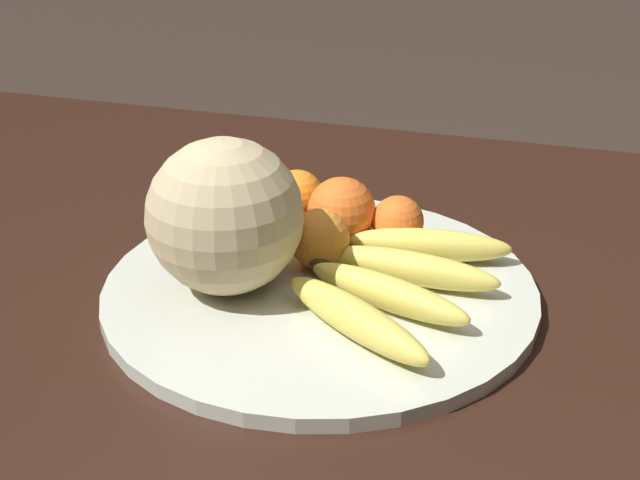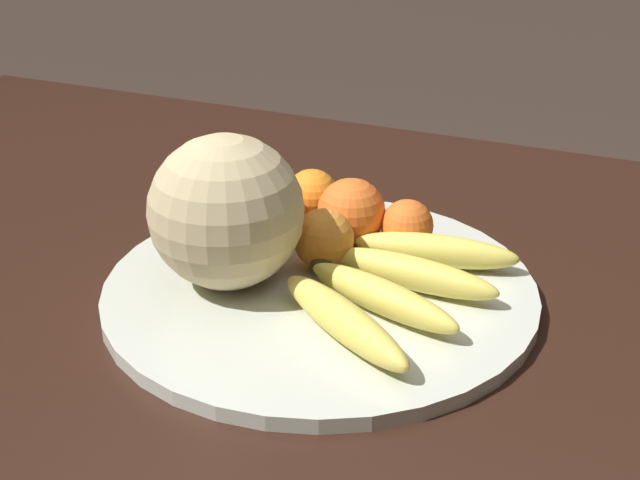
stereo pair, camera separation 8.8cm
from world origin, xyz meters
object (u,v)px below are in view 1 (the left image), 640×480
(kitchen_table, at_px, (325,338))
(orange_front_right, at_px, (261,214))
(produce_tag, at_px, (349,254))
(orange_back_left, at_px, (398,221))
(orange_back_right, at_px, (323,239))
(orange_front_left, at_px, (297,196))
(melon, at_px, (225,216))
(fruit_bowl, at_px, (320,290))
(banana_bunch, at_px, (395,280))
(orange_mid_center, at_px, (342,211))

(kitchen_table, bearing_deg, orange_front_right, 169.40)
(orange_front_right, xyz_separation_m, produce_tag, (0.10, -0.01, -0.03))
(orange_back_left, bearing_deg, produce_tag, -138.29)
(orange_back_left, bearing_deg, orange_back_right, -131.92)
(orange_front_left, height_order, produce_tag, orange_front_left)
(kitchen_table, bearing_deg, melon, -130.51)
(fruit_bowl, distance_m, melon, 0.13)
(fruit_bowl, relative_size, orange_back_left, 7.70)
(fruit_bowl, bearing_deg, produce_tag, 79.80)
(melon, distance_m, orange_front_right, 0.11)
(melon, relative_size, orange_back_right, 2.43)
(kitchen_table, height_order, orange_front_right, orange_front_right)
(banana_bunch, xyz_separation_m, orange_back_left, (-0.02, 0.11, 0.01))
(melon, bearing_deg, produce_tag, 44.53)
(banana_bunch, xyz_separation_m, orange_back_right, (-0.09, 0.04, 0.01))
(kitchen_table, height_order, fruit_bowl, fruit_bowl)
(kitchen_table, distance_m, orange_back_left, 0.16)
(banana_bunch, height_order, produce_tag, banana_bunch)
(orange_mid_center, height_order, orange_back_left, orange_mid_center)
(fruit_bowl, distance_m, orange_back_left, 0.13)
(fruit_bowl, xyz_separation_m, orange_front_left, (-0.07, 0.14, 0.04))
(melon, xyz_separation_m, orange_front_left, (0.02, 0.17, -0.05))
(orange_mid_center, height_order, produce_tag, orange_mid_center)
(fruit_bowl, xyz_separation_m, orange_back_left, (0.06, 0.11, 0.04))
(orange_front_left, height_order, orange_back_left, orange_front_left)
(fruit_bowl, xyz_separation_m, produce_tag, (0.01, 0.07, 0.01))
(fruit_bowl, xyz_separation_m, orange_back_right, (-0.01, 0.04, 0.04))
(melon, height_order, orange_front_right, melon)
(orange_front_left, relative_size, orange_back_right, 0.96)
(kitchen_table, xyz_separation_m, orange_back_left, (0.07, 0.05, 0.13))
(produce_tag, bearing_deg, fruit_bowl, -84.06)
(orange_mid_center, bearing_deg, melon, -122.90)
(orange_front_right, distance_m, produce_tag, 0.11)
(orange_front_right, relative_size, orange_mid_center, 0.90)
(banana_bunch, distance_m, orange_back_right, 0.10)
(banana_bunch, height_order, orange_back_right, orange_back_right)
(kitchen_table, xyz_separation_m, orange_mid_center, (0.01, 0.04, 0.14))
(orange_back_left, bearing_deg, banana_bunch, -79.21)
(kitchen_table, xyz_separation_m, orange_front_right, (-0.08, 0.01, 0.14))
(kitchen_table, height_order, produce_tag, produce_tag)
(orange_front_left, distance_m, orange_back_left, 0.13)
(fruit_bowl, distance_m, orange_front_left, 0.16)
(banana_bunch, xyz_separation_m, produce_tag, (-0.07, 0.07, -0.02))
(orange_back_right, relative_size, produce_tag, 0.78)
(melon, xyz_separation_m, orange_mid_center, (0.08, 0.13, -0.04))
(kitchen_table, bearing_deg, orange_back_right, -79.98)
(fruit_bowl, height_order, orange_front_right, orange_front_right)
(orange_front_left, bearing_deg, banana_bunch, -44.13)
(orange_front_left, height_order, orange_back_right, orange_back_right)
(fruit_bowl, relative_size, orange_front_right, 6.51)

